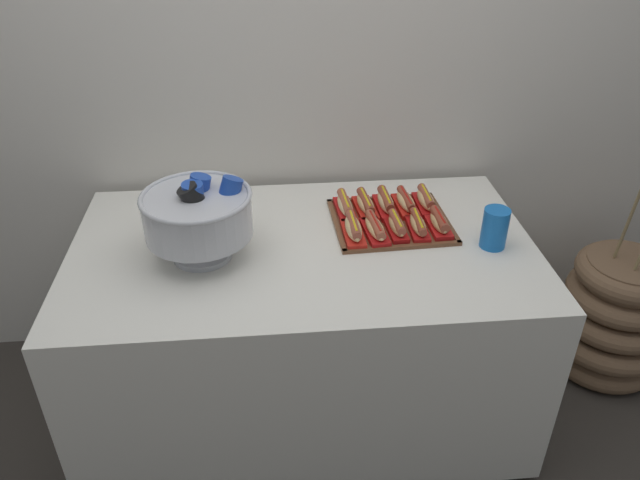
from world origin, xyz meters
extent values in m
plane|color=#38332D|center=(0.00, 0.00, 0.00)|extent=(10.00, 10.00, 0.00)
cube|color=silver|center=(0.00, 0.54, 1.30)|extent=(6.00, 0.10, 2.60)
cube|color=white|center=(0.00, 0.00, 0.40)|extent=(1.55, 0.90, 0.72)
cylinder|color=black|center=(0.66, -0.34, 0.02)|extent=(0.05, 0.05, 0.04)
cylinder|color=black|center=(-0.66, 0.34, 0.02)|extent=(0.05, 0.05, 0.04)
cylinder|color=black|center=(0.66, 0.34, 0.02)|extent=(0.05, 0.05, 0.04)
cylinder|color=brown|center=(1.28, 0.12, 0.26)|extent=(0.32, 0.32, 0.53)
torus|color=brown|center=(1.28, 0.12, 0.05)|extent=(0.45, 0.45, 0.10)
torus|color=brown|center=(1.28, 0.12, 0.16)|extent=(0.47, 0.47, 0.10)
torus|color=brown|center=(1.28, 0.12, 0.26)|extent=(0.45, 0.45, 0.10)
torus|color=brown|center=(1.28, 0.12, 0.37)|extent=(0.42, 0.42, 0.10)
torus|color=brown|center=(1.28, 0.12, 0.48)|extent=(0.39, 0.39, 0.10)
cylinder|color=#937F56|center=(1.22, 0.11, 0.81)|extent=(0.02, 0.08, 0.56)
cube|color=brown|center=(0.32, 0.11, 0.76)|extent=(0.42, 0.38, 0.01)
cube|color=brown|center=(0.33, -0.06, 0.77)|extent=(0.41, 0.03, 0.01)
cube|color=brown|center=(0.31, 0.28, 0.77)|extent=(0.41, 0.03, 0.01)
cube|color=brown|center=(0.12, 0.10, 0.77)|extent=(0.03, 0.36, 0.01)
cube|color=brown|center=(0.51, 0.12, 0.77)|extent=(0.03, 0.36, 0.01)
cube|color=red|center=(0.17, 0.02, 0.77)|extent=(0.07, 0.18, 0.02)
ellipsoid|color=#E0BC7F|center=(0.17, 0.02, 0.80)|extent=(0.06, 0.17, 0.04)
cylinder|color=#9E4C38|center=(0.17, 0.02, 0.81)|extent=(0.03, 0.16, 0.03)
cylinder|color=yellow|center=(0.17, 0.02, 0.82)|extent=(0.01, 0.13, 0.01)
cube|color=#B21414|center=(0.25, 0.03, 0.77)|extent=(0.08, 0.19, 0.02)
ellipsoid|color=#E0BC7F|center=(0.25, 0.03, 0.79)|extent=(0.07, 0.17, 0.04)
cylinder|color=#A8563D|center=(0.25, 0.03, 0.80)|extent=(0.05, 0.16, 0.03)
cylinder|color=red|center=(0.25, 0.03, 0.82)|extent=(0.02, 0.14, 0.01)
cube|color=#B21414|center=(0.32, 0.03, 0.77)|extent=(0.06, 0.15, 0.02)
ellipsoid|color=tan|center=(0.32, 0.03, 0.80)|extent=(0.05, 0.14, 0.04)
cylinder|color=#9E4C38|center=(0.32, 0.03, 0.81)|extent=(0.04, 0.14, 0.03)
cylinder|color=yellow|center=(0.32, 0.03, 0.82)|extent=(0.01, 0.12, 0.01)
cube|color=#B21414|center=(0.40, 0.03, 0.77)|extent=(0.06, 0.17, 0.02)
ellipsoid|color=tan|center=(0.40, 0.03, 0.79)|extent=(0.05, 0.15, 0.04)
cylinder|color=brown|center=(0.40, 0.03, 0.81)|extent=(0.03, 0.16, 0.03)
cylinder|color=yellow|center=(0.40, 0.03, 0.82)|extent=(0.01, 0.13, 0.01)
cube|color=red|center=(0.47, 0.04, 0.77)|extent=(0.07, 0.15, 0.02)
ellipsoid|color=tan|center=(0.47, 0.04, 0.80)|extent=(0.06, 0.14, 0.04)
cylinder|color=brown|center=(0.47, 0.04, 0.81)|extent=(0.04, 0.14, 0.03)
cylinder|color=red|center=(0.47, 0.04, 0.82)|extent=(0.01, 0.12, 0.01)
cube|color=red|center=(0.17, 0.19, 0.77)|extent=(0.07, 0.18, 0.02)
ellipsoid|color=beige|center=(0.17, 0.19, 0.80)|extent=(0.06, 0.17, 0.04)
cylinder|color=#A8563D|center=(0.17, 0.19, 0.81)|extent=(0.04, 0.16, 0.03)
cylinder|color=yellow|center=(0.17, 0.19, 0.82)|extent=(0.02, 0.14, 0.01)
cube|color=red|center=(0.24, 0.19, 0.77)|extent=(0.08, 0.18, 0.02)
ellipsoid|color=#E0BC7F|center=(0.24, 0.19, 0.80)|extent=(0.06, 0.17, 0.04)
cylinder|color=brown|center=(0.24, 0.19, 0.81)|extent=(0.04, 0.16, 0.03)
cylinder|color=yellow|center=(0.24, 0.19, 0.82)|extent=(0.02, 0.14, 0.01)
cube|color=red|center=(0.32, 0.19, 0.77)|extent=(0.07, 0.18, 0.02)
ellipsoid|color=beige|center=(0.32, 0.19, 0.80)|extent=(0.06, 0.17, 0.04)
cylinder|color=brown|center=(0.32, 0.19, 0.81)|extent=(0.04, 0.16, 0.03)
cylinder|color=yellow|center=(0.32, 0.19, 0.83)|extent=(0.01, 0.13, 0.01)
cube|color=red|center=(0.39, 0.20, 0.77)|extent=(0.08, 0.18, 0.02)
ellipsoid|color=#E0BC7F|center=(0.39, 0.20, 0.80)|extent=(0.06, 0.16, 0.04)
cylinder|color=brown|center=(0.39, 0.20, 0.81)|extent=(0.04, 0.16, 0.03)
cylinder|color=red|center=(0.39, 0.20, 0.82)|extent=(0.02, 0.13, 0.01)
cube|color=#B21414|center=(0.46, 0.20, 0.77)|extent=(0.07, 0.17, 0.02)
ellipsoid|color=#E0BC7F|center=(0.46, 0.20, 0.80)|extent=(0.05, 0.16, 0.04)
cylinder|color=#9E4C38|center=(0.46, 0.20, 0.81)|extent=(0.03, 0.15, 0.03)
cylinder|color=yellow|center=(0.46, 0.20, 0.82)|extent=(0.01, 0.13, 0.01)
cylinder|color=silver|center=(-0.33, -0.04, 0.77)|extent=(0.19, 0.19, 0.02)
cone|color=silver|center=(-0.33, -0.04, 0.81)|extent=(0.07, 0.07, 0.07)
cylinder|color=silver|center=(-0.33, -0.04, 0.91)|extent=(0.34, 0.34, 0.13)
torus|color=silver|center=(-0.33, -0.04, 0.98)|extent=(0.35, 0.35, 0.02)
cylinder|color=#1E47B2|center=(-0.23, -0.02, 0.96)|extent=(0.12, 0.11, 0.15)
cylinder|color=#1E47B2|center=(-0.33, 0.01, 0.96)|extent=(0.11, 0.09, 0.14)
cylinder|color=#1E47B2|center=(-0.34, -0.04, 0.96)|extent=(0.09, 0.09, 0.13)
cylinder|color=black|center=(-0.33, -0.05, 0.96)|extent=(0.13, 0.10, 0.15)
cylinder|color=blue|center=(0.63, -0.07, 0.81)|extent=(0.08, 0.08, 0.10)
cylinder|color=blue|center=(0.63, -0.07, 0.83)|extent=(0.08, 0.08, 0.10)
cylinder|color=blue|center=(0.63, -0.07, 0.84)|extent=(0.09, 0.09, 0.10)
camera|label=1|loc=(-0.10, -1.72, 1.85)|focal=34.20mm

